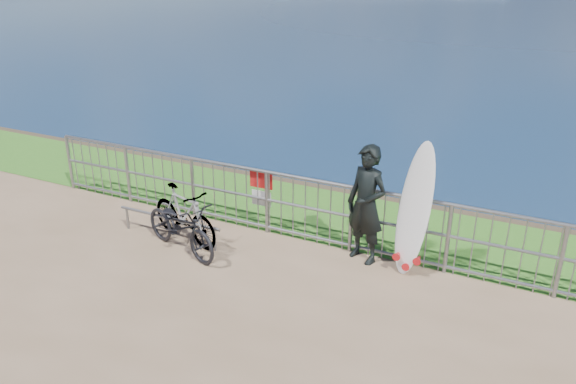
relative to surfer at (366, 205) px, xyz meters
The scene contains 7 objects.
grass_strip 2.01m from the surfer, 135.81° to the left, with size 120.00×120.00×0.00m, color #2E6C1D.
railing 1.33m from the surfer, behind, with size 10.06×0.10×1.13m.
surfer is the anchor object (origin of this frame).
surfboard 0.72m from the surfer, ahead, with size 0.64×0.61×1.99m.
bicycle_near 2.92m from the surfer, 158.42° to the right, with size 0.58×1.68×0.88m, color black.
bicycle_far 2.97m from the surfer, 165.91° to the right, with size 0.44×1.56×0.94m, color black.
bike_rack 3.26m from the surfer, 165.47° to the right, with size 1.99×0.05×0.41m.
Camera 1 is at (3.67, -5.94, 4.30)m, focal length 35.00 mm.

